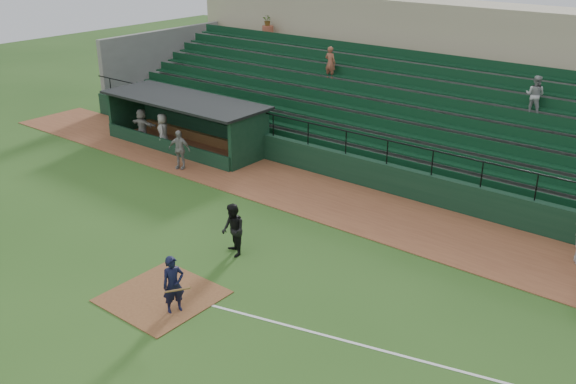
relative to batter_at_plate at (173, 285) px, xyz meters
The scene contains 11 objects.
ground 1.78m from the batter_at_plate, 124.58° to the left, with size 90.00×90.00×0.00m, color #2B521A.
warning_track 9.36m from the batter_at_plate, 95.42° to the left, with size 40.00×4.00×0.03m, color brown.
home_plate_dirt 1.26m from the batter_at_plate, 162.58° to the left, with size 3.00×3.00×0.03m, color brown.
foul_line 7.59m from the batter_at_plate, 19.17° to the left, with size 18.00×0.09×0.01m, color white.
stadium_structure 17.81m from the batter_at_plate, 92.84° to the left, with size 38.00×13.08×6.40m.
dugout 15.19m from the batter_at_plate, 134.45° to the left, with size 8.90×3.20×2.42m.
batter_at_plate is the anchor object (origin of this frame).
umpire 3.67m from the batter_at_plate, 106.01° to the left, with size 0.88×0.69×1.81m, color black.
dugout_player_a 11.62m from the batter_at_plate, 136.62° to the left, with size 1.05×0.44×1.78m, color gray.
dugout_player_b 14.51m from the batter_at_plate, 139.87° to the left, with size 0.86×0.56×1.76m, color #A29D97.
dugout_player_c 15.84m from the batter_at_plate, 143.52° to the left, with size 1.59×0.51×1.71m, color #9E9994.
Camera 1 is at (12.99, -11.35, 10.19)m, focal length 39.70 mm.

